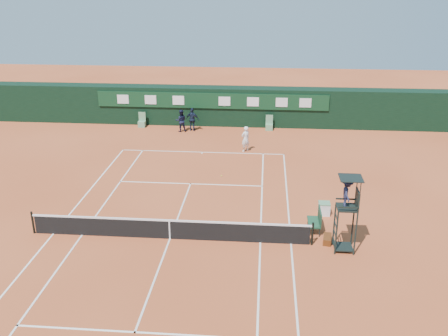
% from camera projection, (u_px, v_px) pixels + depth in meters
% --- Properties ---
extents(ground, '(90.00, 90.00, 0.00)m').
position_uv_depth(ground, '(170.00, 239.00, 22.73)').
color(ground, '#BD542C').
rests_on(ground, ground).
extents(court_lines, '(11.05, 23.85, 0.01)m').
position_uv_depth(court_lines, '(170.00, 239.00, 22.73)').
color(court_lines, silver).
rests_on(court_lines, ground).
extents(tennis_net, '(12.90, 0.10, 1.10)m').
position_uv_depth(tennis_net, '(170.00, 229.00, 22.55)').
color(tennis_net, black).
rests_on(tennis_net, ground).
extents(back_wall, '(40.00, 1.65, 3.00)m').
position_uv_depth(back_wall, '(213.00, 106.00, 39.58)').
color(back_wall, black).
rests_on(back_wall, ground).
extents(linesman_chair_left, '(0.55, 0.50, 1.15)m').
position_uv_depth(linesman_chair_left, '(142.00, 123.00, 39.28)').
color(linesman_chair_left, '#5E916B').
rests_on(linesman_chair_left, ground).
extents(linesman_chair_right, '(0.55, 0.50, 1.15)m').
position_uv_depth(linesman_chair_right, '(269.00, 126.00, 38.50)').
color(linesman_chair_right, '#5F9165').
rests_on(linesman_chair_right, ground).
extents(umpire_chair, '(0.96, 0.95, 3.42)m').
position_uv_depth(umpire_chair, '(347.00, 199.00, 20.94)').
color(umpire_chair, black).
rests_on(umpire_chair, ground).
extents(player_bench, '(0.56, 1.20, 1.10)m').
position_uv_depth(player_bench, '(316.00, 219.00, 23.21)').
color(player_bench, '#1A422A').
rests_on(player_bench, ground).
extents(tennis_bag, '(0.47, 0.84, 0.30)m').
position_uv_depth(tennis_bag, '(327.00, 239.00, 22.39)').
color(tennis_bag, black).
rests_on(tennis_bag, ground).
extents(cooler, '(0.57, 0.57, 0.65)m').
position_uv_depth(cooler, '(324.00, 208.00, 24.92)').
color(cooler, silver).
rests_on(cooler, ground).
extents(tennis_ball, '(0.08, 0.08, 0.08)m').
position_uv_depth(tennis_ball, '(222.00, 176.00, 29.72)').
color(tennis_ball, gold).
rests_on(tennis_ball, ground).
extents(player, '(0.76, 0.73, 1.76)m').
position_uv_depth(player, '(245.00, 139.00, 33.64)').
color(player, white).
rests_on(player, ground).
extents(ball_kid_left, '(0.94, 0.80, 1.70)m').
position_uv_depth(ball_kid_left, '(181.00, 121.00, 37.94)').
color(ball_kid_left, black).
rests_on(ball_kid_left, ground).
extents(ball_kid_right, '(1.10, 0.61, 1.78)m').
position_uv_depth(ball_kid_right, '(192.00, 120.00, 38.10)').
color(ball_kid_right, black).
rests_on(ball_kid_right, ground).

